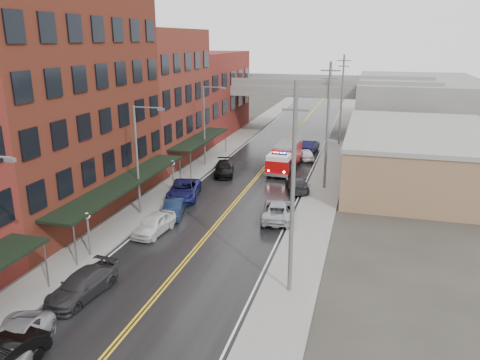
# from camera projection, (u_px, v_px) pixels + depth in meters

# --- Properties ---
(road) EXTENTS (11.00, 160.00, 0.02)m
(road) POSITION_uv_depth(u_px,v_px,m) (239.00, 198.00, 42.60)
(road) COLOR black
(road) RESTS_ON ground
(sidewalk_left) EXTENTS (3.00, 160.00, 0.15)m
(sidewalk_left) POSITION_uv_depth(u_px,v_px,m) (165.00, 191.00, 44.44)
(sidewalk_left) COLOR slate
(sidewalk_left) RESTS_ON ground
(sidewalk_right) EXTENTS (3.00, 160.00, 0.15)m
(sidewalk_right) POSITION_uv_depth(u_px,v_px,m) (319.00, 205.00, 40.72)
(sidewalk_right) COLOR slate
(sidewalk_right) RESTS_ON ground
(curb_left) EXTENTS (0.30, 160.00, 0.15)m
(curb_left) POSITION_uv_depth(u_px,v_px,m) (181.00, 192.00, 44.02)
(curb_left) COLOR gray
(curb_left) RESTS_ON ground
(curb_right) EXTENTS (0.30, 160.00, 0.15)m
(curb_right) POSITION_uv_depth(u_px,v_px,m) (301.00, 203.00, 41.14)
(curb_right) COLOR gray
(curb_right) RESTS_ON ground
(brick_building_b) EXTENTS (9.00, 20.00, 18.00)m
(brick_building_b) POSITION_uv_depth(u_px,v_px,m) (53.00, 104.00, 36.92)
(brick_building_b) COLOR #541E16
(brick_building_b) RESTS_ON ground
(brick_building_c) EXTENTS (9.00, 15.00, 15.00)m
(brick_building_c) POSITION_uv_depth(u_px,v_px,m) (152.00, 97.00, 53.49)
(brick_building_c) COLOR maroon
(brick_building_c) RESTS_ON ground
(brick_building_far) EXTENTS (9.00, 20.00, 12.00)m
(brick_building_far) POSITION_uv_depth(u_px,v_px,m) (204.00, 94.00, 70.06)
(brick_building_far) COLOR maroon
(brick_building_far) RESTS_ON ground
(tan_building) EXTENTS (14.00, 22.00, 5.00)m
(tan_building) POSITION_uv_depth(u_px,v_px,m) (418.00, 157.00, 47.02)
(tan_building) COLOR #866448
(tan_building) RESTS_ON ground
(right_far_block) EXTENTS (18.00, 30.00, 8.00)m
(right_far_block) POSITION_uv_depth(u_px,v_px,m) (417.00, 104.00, 73.73)
(right_far_block) COLOR slate
(right_far_block) RESTS_ON ground
(awning_1) EXTENTS (2.60, 18.00, 3.09)m
(awning_1) POSITION_uv_depth(u_px,v_px,m) (125.00, 183.00, 37.19)
(awning_1) COLOR black
(awning_1) RESTS_ON ground
(awning_2) EXTENTS (2.60, 13.00, 3.09)m
(awning_2) POSITION_uv_depth(u_px,v_px,m) (200.00, 139.00, 53.32)
(awning_2) COLOR black
(awning_2) RESTS_ON ground
(globe_lamp_1) EXTENTS (0.44, 0.44, 3.12)m
(globe_lamp_1) POSITION_uv_depth(u_px,v_px,m) (88.00, 224.00, 30.65)
(globe_lamp_1) COLOR #59595B
(globe_lamp_1) RESTS_ON ground
(globe_lamp_2) EXTENTS (0.44, 0.44, 3.12)m
(globe_lamp_2) POSITION_uv_depth(u_px,v_px,m) (173.00, 169.00, 43.56)
(globe_lamp_2) COLOR #59595B
(globe_lamp_2) RESTS_ON ground
(street_lamp_1) EXTENTS (2.64, 0.22, 9.00)m
(street_lamp_1) POSITION_uv_depth(u_px,v_px,m) (140.00, 154.00, 37.23)
(street_lamp_1) COLOR #59595B
(street_lamp_1) RESTS_ON ground
(street_lamp_2) EXTENTS (2.64, 0.22, 9.00)m
(street_lamp_2) POSITION_uv_depth(u_px,v_px,m) (206.00, 121.00, 51.98)
(street_lamp_2) COLOR #59595B
(street_lamp_2) RESTS_ON ground
(utility_pole_0) EXTENTS (1.80, 0.24, 12.00)m
(utility_pole_0) POSITION_uv_depth(u_px,v_px,m) (293.00, 188.00, 25.10)
(utility_pole_0) COLOR #59595B
(utility_pole_0) RESTS_ON ground
(utility_pole_1) EXTENTS (1.80, 0.24, 12.00)m
(utility_pole_1) POSITION_uv_depth(u_px,v_px,m) (328.00, 124.00, 43.54)
(utility_pole_1) COLOR #59595B
(utility_pole_1) RESTS_ON ground
(utility_pole_2) EXTENTS (1.80, 0.24, 12.00)m
(utility_pole_2) POSITION_uv_depth(u_px,v_px,m) (342.00, 99.00, 61.98)
(utility_pole_2) COLOR #59595B
(utility_pole_2) RESTS_ON ground
(overpass) EXTENTS (40.00, 10.00, 7.50)m
(overpass) POSITION_uv_depth(u_px,v_px,m) (296.00, 94.00, 70.36)
(overpass) COLOR slate
(overpass) RESTS_ON ground
(fire_truck) EXTENTS (3.34, 7.76, 2.79)m
(fire_truck) POSITION_uv_depth(u_px,v_px,m) (284.00, 157.00, 51.18)
(fire_truck) COLOR #AD0809
(fire_truck) RESTS_ON ground
(parked_car_left_2) EXTENTS (3.67, 5.58, 1.43)m
(parked_car_left_2) POSITION_uv_depth(u_px,v_px,m) (12.00, 346.00, 21.08)
(parked_car_left_2) COLOR gray
(parked_car_left_2) RESTS_ON ground
(parked_car_left_3) EXTENTS (2.54, 5.08, 1.42)m
(parked_car_left_3) POSITION_uv_depth(u_px,v_px,m) (82.00, 285.00, 26.26)
(parked_car_left_3) COLOR #28282B
(parked_car_left_3) RESTS_ON ground
(parked_car_left_4) EXTENTS (2.15, 4.53, 1.50)m
(parked_car_left_4) POSITION_uv_depth(u_px,v_px,m) (154.00, 224.00, 34.82)
(parked_car_left_4) COLOR silver
(parked_car_left_4) RESTS_ON ground
(parked_car_left_5) EXTENTS (2.34, 4.40, 1.38)m
(parked_car_left_5) POSITION_uv_depth(u_px,v_px,m) (174.00, 208.00, 38.31)
(parked_car_left_5) COLOR #0E1A32
(parked_car_left_5) RESTS_ON ground
(parked_car_left_6) EXTENTS (3.76, 6.05, 1.56)m
(parked_car_left_6) POSITION_uv_depth(u_px,v_px,m) (184.00, 190.00, 42.51)
(parked_car_left_6) COLOR #161855
(parked_car_left_6) RESTS_ON ground
(parked_car_left_7) EXTENTS (3.15, 5.24, 1.42)m
(parked_car_left_7) POSITION_uv_depth(u_px,v_px,m) (224.00, 168.00, 49.77)
(parked_car_left_7) COLOR black
(parked_car_left_7) RESTS_ON ground
(parked_car_right_0) EXTENTS (3.11, 5.65, 1.50)m
(parked_car_right_0) POSITION_uv_depth(u_px,v_px,m) (278.00, 210.00, 37.58)
(parked_car_right_0) COLOR #9DA1A5
(parked_car_right_0) RESTS_ON ground
(parked_car_right_1) EXTENTS (3.15, 5.09, 1.38)m
(parked_car_right_1) POSITION_uv_depth(u_px,v_px,m) (297.00, 184.00, 44.59)
(parked_car_right_1) COLOR #262629
(parked_car_right_1) RESTS_ON ground
(parked_car_right_2) EXTENTS (2.83, 4.28, 1.35)m
(parked_car_right_2) POSITION_uv_depth(u_px,v_px,m) (305.00, 154.00, 55.95)
(parked_car_right_2) COLOR silver
(parked_car_right_2) RESTS_ON ground
(parked_car_right_3) EXTENTS (2.07, 4.87, 1.56)m
(parked_car_right_3) POSITION_uv_depth(u_px,v_px,m) (310.00, 146.00, 59.74)
(parked_car_right_3) COLOR black
(parked_car_right_3) RESTS_ON ground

